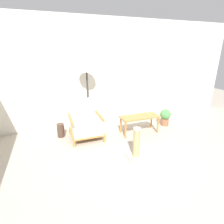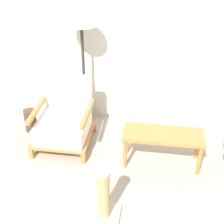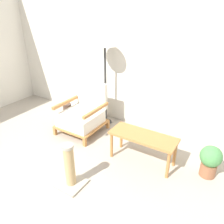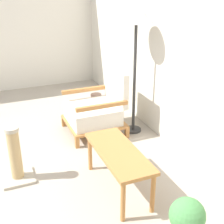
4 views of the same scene
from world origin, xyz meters
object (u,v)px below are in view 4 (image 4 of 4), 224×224
armchair (97,109)px  floor_lamp (136,20)px  potted_plant (187,221)px  coffee_table (118,156)px  scratching_post (16,159)px  vase (96,104)px

armchair → floor_lamp: (0.18, 0.46, 1.16)m
potted_plant → coffee_table: bearing=-168.1°
coffee_table → scratching_post: scratching_post is taller
floor_lamp → coffee_table: size_ratio=1.80×
floor_lamp → scratching_post: floor_lamp is taller
floor_lamp → potted_plant: 2.38m
floor_lamp → scratching_post: 2.11m
potted_plant → scratching_post: (-1.43, -1.09, -0.01)m
coffee_table → potted_plant: size_ratio=2.09×
potted_plant → scratching_post: scratching_post is taller
coffee_table → scratching_post: size_ratio=1.55×
potted_plant → scratching_post: bearing=-142.6°
armchair → coffee_table: 1.30m
coffee_table → vase: (-1.82, 0.44, -0.21)m
vase → scratching_post: scratching_post is taller
floor_lamp → vase: (-0.73, -0.27, -1.32)m
coffee_table → vase: bearing=166.6°
armchair → potted_plant: size_ratio=1.89×
floor_lamp → coffee_table: floor_lamp is taller
coffee_table → scratching_post: 1.07m
armchair → floor_lamp: bearing=68.7°
potted_plant → vase: bearing=174.7°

